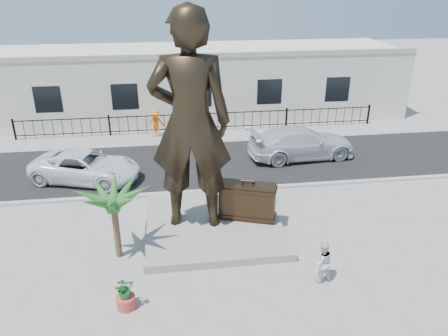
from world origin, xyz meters
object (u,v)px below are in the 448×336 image
at_px(suitcase, 247,201).
at_px(tourist, 322,262).
at_px(statue, 190,123).
at_px(car_white, 86,167).

height_order(suitcase, tourist, suitcase).
relative_size(statue, tourist, 5.54).
height_order(suitcase, car_white, suitcase).
xyz_separation_m(statue, suitcase, (2.11, -0.06, -3.25)).
distance_m(statue, tourist, 6.44).
height_order(statue, tourist, statue).
bearing_deg(tourist, suitcase, -72.28).
xyz_separation_m(suitcase, car_white, (-6.83, 5.01, -0.33)).
height_order(tourist, car_white, tourist).
distance_m(suitcase, car_white, 8.48).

